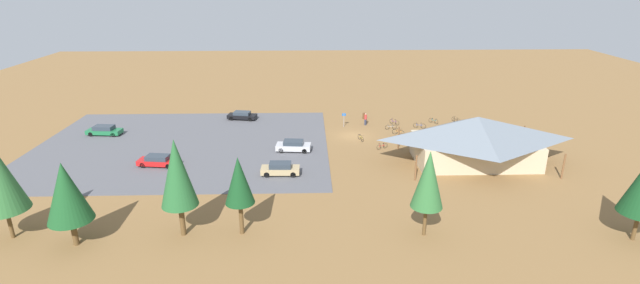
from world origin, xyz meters
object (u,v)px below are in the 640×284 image
trash_bin (364,116)px  bicycle_black_near_porch (456,120)px  car_black_mid_lot (242,115)px  car_green_front_row (104,130)px  bicycle_orange_edge_north (398,132)px  bicycle_silver_yard_right (391,127)px  car_silver_end_stall (293,146)px  bicycle_purple_back_row (394,122)px  car_tan_aisle_side (280,169)px  pine_east (177,173)px  pine_center (66,192)px  bicycle_blue_mid_cluster (420,126)px  bicycle_teal_yard_center (433,121)px  bicycle_yellow_yard_front (361,138)px  pine_west (428,180)px  bicycle_white_by_bin (463,126)px  pine_midwest (239,181)px  bike_pavilion (476,137)px  visitor_by_pavilion (366,119)px  car_red_second_row (158,161)px  bicycle_red_front_row (382,146)px  lot_sign (344,118)px

trash_bin → bicycle_black_near_porch: 14.11m
car_black_mid_lot → car_green_front_row: 19.84m
car_green_front_row → bicycle_orange_edge_north: bearing=178.6°
bicycle_silver_yard_right → bicycle_black_near_porch: bicycle_black_near_porch is taller
car_black_mid_lot → car_silver_end_stall: bearing=120.6°
bicycle_purple_back_row → bicycle_black_near_porch: (-9.74, -0.84, -0.01)m
car_tan_aisle_side → bicycle_black_near_porch: bearing=-143.2°
pine_east → pine_center: 8.81m
bicycle_silver_yard_right → bicycle_blue_mid_cluster: bearing=-174.6°
bicycle_teal_yard_center → bicycle_yellow_yard_front: 14.26m
pine_west → bicycle_black_near_porch: pine_west is taller
bicycle_black_near_porch → bicycle_white_by_bin: bicycle_black_near_porch is taller
pine_midwest → bicycle_blue_mid_cluster: size_ratio=4.10×
pine_west → bicycle_teal_yard_center: pine_west is taller
bike_pavilion → bicycle_teal_yard_center: (0.72, -15.96, -2.89)m
trash_bin → car_tan_aisle_side: car_tan_aisle_side is taller
visitor_by_pavilion → trash_bin: bearing=-94.1°
pine_east → car_tan_aisle_side: size_ratio=2.02×
bicycle_white_by_bin → pine_west: bearing=66.4°
pine_west → bicycle_white_by_bin: bearing=-113.6°
pine_midwest → bicycle_orange_edge_north: pine_midwest is taller
car_silver_end_stall → car_tan_aisle_side: bearing=80.3°
bicycle_orange_edge_north → car_black_mid_lot: 24.50m
pine_midwest → bicycle_black_near_porch: size_ratio=4.61×
pine_midwest → pine_west: bearing=177.5°
bicycle_silver_yard_right → bicycle_blue_mid_cluster: bicycle_blue_mid_cluster is taller
bicycle_purple_back_row → car_silver_end_stall: car_silver_end_stall is taller
bicycle_purple_back_row → car_red_second_row: (30.99, 15.64, 0.34)m
bicycle_teal_yard_center → bicycle_red_front_row: bicycle_red_front_row is taller
pine_center → bicycle_teal_yard_center: 51.35m
car_silver_end_stall → bicycle_yellow_yard_front: bearing=-156.9°
visitor_by_pavilion → car_black_mid_lot: bearing=-9.9°
bicycle_silver_yard_right → bicycle_black_near_porch: (-10.67, -3.21, 0.02)m
pine_center → bicycle_orange_edge_north: 43.02m
bicycle_red_front_row → car_red_second_row: size_ratio=0.31×
pine_west → bicycle_silver_yard_right: size_ratio=4.54×
bicycle_yellow_yard_front → car_green_front_row: 36.23m
trash_bin → car_black_mid_lot: size_ratio=0.19×
pine_center → bicycle_silver_yard_right: 44.26m
car_black_mid_lot → car_silver_end_stall: size_ratio=1.02×
bicycle_yellow_yard_front → car_black_mid_lot: (17.52, -10.34, 0.31)m
bicycle_yellow_yard_front → car_green_front_row: car_green_front_row is taller
car_silver_end_stall → bicycle_silver_yard_right: bearing=-148.3°
pine_midwest → bicycle_red_front_row: size_ratio=4.76×
lot_sign → bicycle_yellow_yard_front: lot_sign is taller
pine_midwest → bicycle_yellow_yard_front: pine_midwest is taller
bicycle_teal_yard_center → bicycle_blue_mid_cluster: (2.70, 2.40, 0.03)m
lot_sign → car_red_second_row: lot_sign is taller
bike_pavilion → bicycle_red_front_row: bearing=-25.8°
bicycle_red_front_row → car_tan_aisle_side: car_tan_aisle_side is taller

